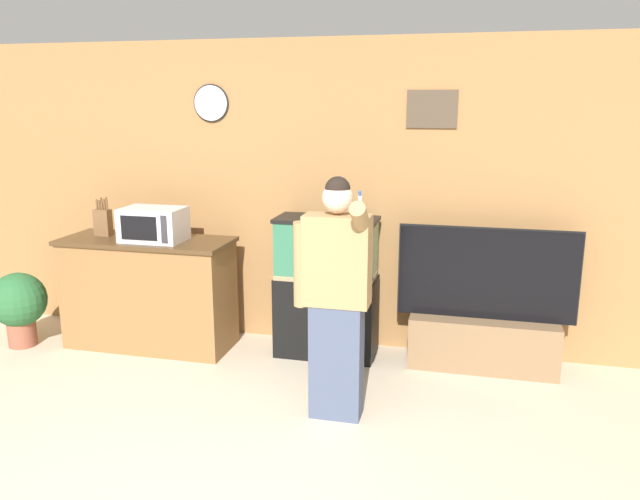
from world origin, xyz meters
TOP-DOWN VIEW (x-y plane):
  - wall_back_paneled at (-0.00, 3.04)m, footprint 10.00×0.08m
  - counter_island at (-1.36, 2.55)m, footprint 1.46×0.58m
  - microwave at (-1.26, 2.51)m, footprint 0.51×0.34m
  - knife_block at (-1.78, 2.59)m, footprint 0.14×0.09m
  - aquarium_on_stand at (0.18, 2.72)m, footprint 0.83×0.40m
  - tv_on_stand at (1.46, 2.76)m, footprint 1.39×0.40m
  - person_standing at (0.47, 1.70)m, footprint 0.52×0.39m
  - potted_plant at (-2.46, 2.27)m, footprint 0.47×0.47m

SIDE VIEW (x-z plane):
  - tv_on_stand at x=1.46m, z-range -0.24..0.91m
  - potted_plant at x=-2.46m, z-range 0.06..0.71m
  - counter_island at x=-1.36m, z-range 0.00..0.96m
  - aquarium_on_stand at x=0.18m, z-range 0.00..1.18m
  - person_standing at x=0.47m, z-range 0.03..1.67m
  - knife_block at x=-1.78m, z-range 0.91..1.25m
  - microwave at x=-1.26m, z-range 0.95..1.23m
  - wall_back_paneled at x=0.00m, z-range 0.00..2.60m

